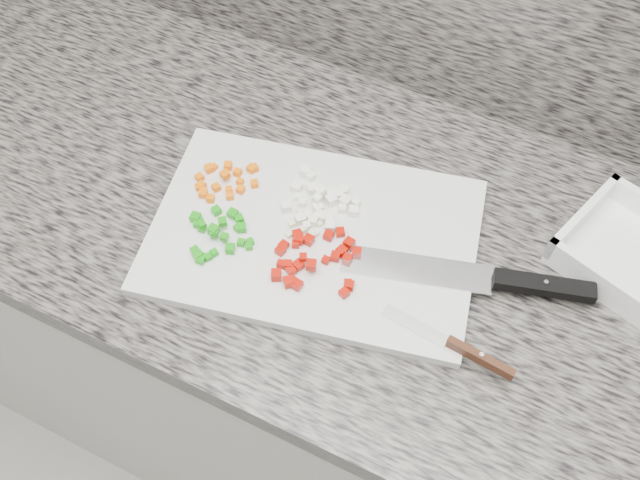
{
  "coord_description": "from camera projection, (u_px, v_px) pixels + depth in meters",
  "views": [
    {
      "loc": [
        0.18,
        0.87,
        1.74
      ],
      "look_at": [
        -0.07,
        1.37,
        0.94
      ],
      "focal_mm": 40.0,
      "sensor_mm": 36.0,
      "label": 1
    }
  ],
  "objects": [
    {
      "name": "cutting_board",
      "position": [
        314.0,
        236.0,
        1.01
      ],
      "size": [
        0.51,
        0.4,
        0.02
      ],
      "primitive_type": "cube",
      "rotation": [
        0.0,
        0.0,
        0.21
      ],
      "color": "silver",
      "rests_on": "countertop"
    },
    {
      "name": "paring_knife",
      "position": [
        463.0,
        349.0,
        0.9
      ],
      "size": [
        0.18,
        0.03,
        0.02
      ],
      "rotation": [
        0.0,
        0.0,
        -0.11
      ],
      "color": "silver",
      "rests_on": "cutting_board"
    },
    {
      "name": "garlic_pile",
      "position": [
        307.0,
        225.0,
        1.01
      ],
      "size": [
        0.05,
        0.06,
        0.01
      ],
      "color": "beige",
      "rests_on": "cutting_board"
    },
    {
      "name": "onion_pile",
      "position": [
        320.0,
        202.0,
        1.03
      ],
      "size": [
        0.11,
        0.1,
        0.02
      ],
      "color": "white",
      "rests_on": "cutting_board"
    },
    {
      "name": "countertop",
      "position": [
        382.0,
        241.0,
        1.04
      ],
      "size": [
        3.96,
        0.64,
        0.04
      ],
      "primitive_type": "cube",
      "color": "#615D55",
      "rests_on": "cabinet"
    },
    {
      "name": "chef_knife",
      "position": [
        500.0,
        280.0,
        0.96
      ],
      "size": [
        0.34,
        0.13,
        0.02
      ],
      "rotation": [
        0.0,
        0.0,
        0.28
      ],
      "color": "silver",
      "rests_on": "cutting_board"
    },
    {
      "name": "red_pepper_pile",
      "position": [
        313.0,
        259.0,
        0.97
      ],
      "size": [
        0.12,
        0.12,
        0.02
      ],
      "color": "#AA0E02",
      "rests_on": "cutting_board"
    },
    {
      "name": "green_pepper_pile",
      "position": [
        218.0,
        233.0,
        1.0
      ],
      "size": [
        0.11,
        0.1,
        0.02
      ],
      "color": "#15930D",
      "rests_on": "cutting_board"
    },
    {
      "name": "cabinet",
      "position": [
        366.0,
        370.0,
        1.41
      ],
      "size": [
        3.92,
        0.62,
        0.86
      ],
      "primitive_type": "cube",
      "color": "silver",
      "rests_on": "ground"
    },
    {
      "name": "carrot_pile",
      "position": [
        224.0,
        180.0,
        1.05
      ],
      "size": [
        0.09,
        0.09,
        0.02
      ],
      "color": "orange",
      "rests_on": "cutting_board"
    }
  ]
}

